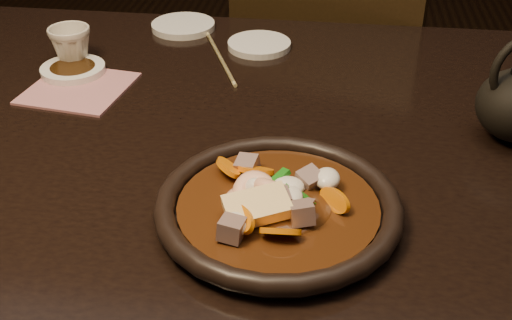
# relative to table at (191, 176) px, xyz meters

# --- Properties ---
(table) EXTENTS (1.60, 0.90, 0.75)m
(table) POSITION_rel_table_xyz_m (0.00, 0.00, 0.00)
(table) COLOR black
(table) RESTS_ON floor
(chair) EXTENTS (0.56, 0.56, 0.95)m
(chair) POSITION_rel_table_xyz_m (0.21, 0.65, -0.16)
(chair) COLOR black
(chair) RESTS_ON floor
(plate) EXTENTS (0.28, 0.28, 0.03)m
(plate) POSITION_rel_table_xyz_m (0.15, -0.18, 0.09)
(plate) COLOR black
(plate) RESTS_ON table
(stirfry) EXTENTS (0.18, 0.16, 0.06)m
(stirfry) POSITION_rel_table_xyz_m (0.14, -0.18, 0.10)
(stirfry) COLOR #351A09
(stirfry) RESTS_ON plate
(soy_dish) EXTENTS (0.11, 0.11, 0.01)m
(soy_dish) POSITION_rel_table_xyz_m (-0.23, 0.16, 0.08)
(soy_dish) COLOR silver
(soy_dish) RESTS_ON table
(saucer_left) EXTENTS (0.12, 0.12, 0.01)m
(saucer_left) POSITION_rel_table_xyz_m (-0.09, 0.38, 0.08)
(saucer_left) COLOR silver
(saucer_left) RESTS_ON table
(saucer_right) EXTENTS (0.11, 0.11, 0.01)m
(saucer_right) POSITION_rel_table_xyz_m (0.06, 0.31, 0.08)
(saucer_right) COLOR silver
(saucer_right) RESTS_ON table
(tea_cup) EXTENTS (0.08, 0.07, 0.07)m
(tea_cup) POSITION_rel_table_xyz_m (-0.24, 0.20, 0.11)
(tea_cup) COLOR beige
(tea_cup) RESTS_ON table
(chopsticks) EXTENTS (0.09, 0.21, 0.01)m
(chopsticks) POSITION_rel_table_xyz_m (0.00, 0.25, 0.08)
(chopsticks) COLOR tan
(chopsticks) RESTS_ON table
(napkin) EXTENTS (0.17, 0.17, 0.00)m
(napkin) POSITION_rel_table_xyz_m (-0.20, 0.10, 0.08)
(napkin) COLOR #AC6A6E
(napkin) RESTS_ON table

